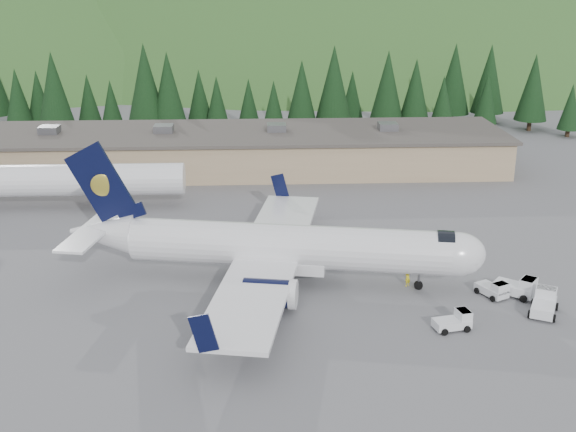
% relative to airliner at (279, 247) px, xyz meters
% --- Properties ---
extents(ground, '(600.00, 600.00, 0.00)m').
position_rel_airliner_xyz_m(ground, '(1.03, -0.19, -3.18)').
color(ground, slate).
extents(airliner, '(35.88, 33.86, 11.94)m').
position_rel_airliner_xyz_m(airliner, '(0.00, 0.00, 0.00)').
color(airliner, white).
rests_on(airliner, ground).
extents(second_airliner, '(27.50, 11.00, 10.05)m').
position_rel_airliner_xyz_m(second_airliner, '(-23.89, 21.81, 0.14)').
color(second_airliner, white).
rests_on(second_airliner, ground).
extents(baggage_tug_a, '(2.96, 2.11, 1.46)m').
position_rel_airliner_xyz_m(baggage_tug_a, '(12.84, -9.31, -2.53)').
color(baggage_tug_a, silver).
rests_on(baggage_tug_a, ground).
extents(baggage_tug_b, '(3.61, 3.35, 1.76)m').
position_rel_airliner_xyz_m(baggage_tug_b, '(19.56, -3.89, -2.39)').
color(baggage_tug_b, silver).
rests_on(baggage_tug_b, ground).
extents(baggage_tug_c, '(3.10, 3.73, 1.78)m').
position_rel_airliner_xyz_m(baggage_tug_c, '(20.57, -6.91, -2.38)').
color(baggage_tug_c, silver).
rests_on(baggage_tug_c, ground).
extents(terminal_building, '(71.00, 17.00, 6.10)m').
position_rel_airliner_xyz_m(terminal_building, '(-3.98, 37.81, -0.56)').
color(terminal_building, '#9E8564').
rests_on(terminal_building, ground).
extents(baggage_tug_d, '(2.52, 3.04, 1.45)m').
position_rel_airliner_xyz_m(baggage_tug_d, '(17.53, -3.92, -2.53)').
color(baggage_tug_d, silver).
rests_on(baggage_tug_d, ground).
extents(ramp_worker, '(0.71, 0.70, 1.65)m').
position_rel_airliner_xyz_m(ramp_worker, '(10.87, -1.43, -2.35)').
color(ramp_worker, yellow).
rests_on(ramp_worker, ground).
extents(tree_line, '(111.54, 17.29, 13.96)m').
position_rel_airliner_xyz_m(tree_line, '(-5.35, 61.29, 4.03)').
color(tree_line, black).
rests_on(tree_line, ground).
extents(hills, '(614.00, 330.00, 300.00)m').
position_rel_airliner_xyz_m(hills, '(54.37, 207.19, -85.98)').
color(hills, '#29511F').
rests_on(hills, ground).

